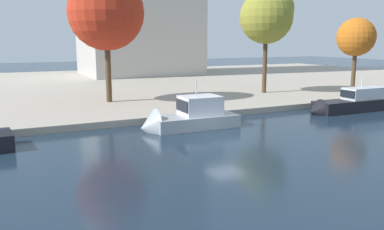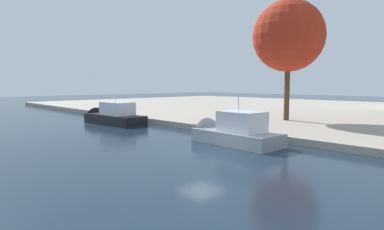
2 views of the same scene
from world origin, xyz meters
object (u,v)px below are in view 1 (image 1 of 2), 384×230
tree_0 (355,38)px  tree_1 (106,15)px  motor_yacht_1 (187,120)px  motor_yacht_2 (355,105)px  tree_2 (269,15)px

tree_0 → tree_1: size_ratio=0.70×
motor_yacht_1 → motor_yacht_2: motor_yacht_1 is taller
motor_yacht_1 → tree_0: bearing=-162.3°
tree_1 → tree_2: 18.63m
motor_yacht_1 → tree_1: bearing=-76.5°
motor_yacht_1 → tree_0: 27.28m
tree_0 → motor_yacht_2: bearing=-135.8°
tree_0 → tree_2: 10.64m
motor_yacht_1 → motor_yacht_2: size_ratio=0.71×
motor_yacht_1 → tree_1: 15.46m
motor_yacht_1 → motor_yacht_2: bearing=-179.1°
motor_yacht_2 → tree_0: size_ratio=1.24×
motor_yacht_2 → tree_1: size_ratio=0.87×
tree_1 → tree_0: bearing=-10.6°
tree_0 → tree_2: (-9.62, 3.77, 2.52)m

